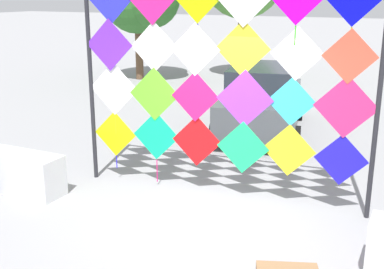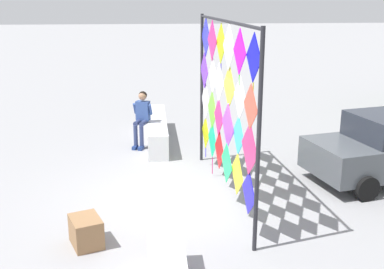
% 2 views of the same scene
% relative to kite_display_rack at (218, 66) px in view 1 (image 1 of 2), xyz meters
% --- Properties ---
extents(ground, '(120.00, 120.00, 0.00)m').
position_rel_kite_display_rack_xyz_m(ground, '(0.15, -0.90, -2.06)').
color(ground, gray).
extents(kite_display_rack, '(4.54, 0.45, 3.56)m').
position_rel_kite_display_rack_xyz_m(kite_display_rack, '(0.00, 0.00, 0.00)').
color(kite_display_rack, '#232328').
rests_on(kite_display_rack, ground).
extents(parked_car, '(2.50, 4.12, 1.50)m').
position_rel_kite_display_rack_xyz_m(parked_car, '(-0.58, 3.97, -1.30)').
color(parked_car, '#4C5156').
rests_on(parked_car, ground).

